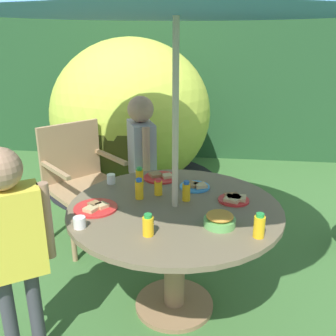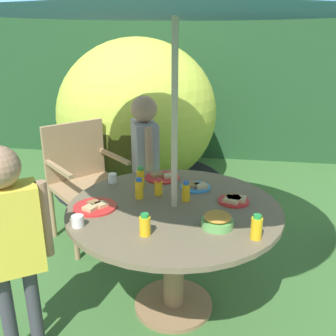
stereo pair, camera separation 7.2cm
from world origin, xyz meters
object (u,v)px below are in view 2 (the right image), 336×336
Objects in this scene: snack_bowl at (217,220)px; cup_far at (78,221)px; child_in_grey_shirt at (145,150)px; juice_bottle_far_right at (158,187)px; wooden_chair at (83,174)px; plate_near_left at (234,200)px; plate_center_front at (162,177)px; juice_bottle_mid_left at (139,189)px; juice_bottle_front_edge at (256,227)px; cup_near at (112,178)px; garden_table at (174,229)px; juice_bottle_back_edge at (186,192)px; child_in_yellow_shirt at (8,231)px; juice_bottle_center_back at (141,177)px; dome_tent at (138,114)px; juice_bottle_far_left at (145,225)px; plate_near_right at (196,186)px; plate_mid_right at (95,207)px.

snack_bowl reaches higher than cup_far.
juice_bottle_far_right is at bearing -3.99° from child_in_grey_shirt.
wooden_chair is 5.23× the size of plate_near_left.
snack_bowl reaches higher than plate_center_front.
juice_bottle_mid_left is 0.47m from cup_far.
juice_bottle_front_edge is 1.97× the size of cup_near.
juice_bottle_back_edge is (0.06, 0.09, 0.21)m from garden_table.
snack_bowl is 0.36m from juice_bottle_back_edge.
garden_table is 0.58m from juice_bottle_front_edge.
cup_far is (-0.34, -0.47, -0.02)m from juice_bottle_far_right.
cup_far reaches higher than garden_table.
child_in_yellow_shirt reaches higher than juice_bottle_back_edge.
juice_bottle_center_back is at bearing 134.06° from garden_table.
dome_tent is at bearing 103.77° from juice_bottle_center_back.
juice_bottle_far_left reaches higher than garden_table.
plate_near_left is 0.29m from juice_bottle_back_edge.
snack_bowl is 1.31× the size of juice_bottle_front_edge.
child_in_grey_shirt is 0.74m from plate_near_right.
juice_bottle_front_edge is (1.16, -2.42, -0.03)m from dome_tent.
juice_bottle_far_left is (0.35, -0.25, 0.04)m from plate_mid_right.
plate_near_left is 0.83m from cup_near.
juice_bottle_back_edge is (-0.29, -0.03, 0.04)m from plate_near_left.
dome_tent reaches higher than child_in_yellow_shirt.
dome_tent is at bearing 97.90° from cup_near.
plate_near_left is (1.23, -0.70, 0.17)m from wooden_chair.
child_in_grey_shirt reaches higher than juice_bottle_back_edge.
juice_bottle_center_back reaches higher than cup_far.
child_in_grey_shirt reaches higher than plate_near_left.
cup_far reaches higher than plate_center_front.
snack_bowl is (0.26, -0.21, 0.19)m from garden_table.
snack_bowl is 1.35× the size of juice_bottle_back_edge.
juice_bottle_mid_left is 0.78m from juice_bottle_front_edge.
cup_far is at bearing -2.02° from child_in_yellow_shirt.
juice_bottle_far_right is (-0.22, -0.14, 0.04)m from plate_near_right.
child_in_yellow_shirt reaches higher than plate_center_front.
cup_far reaches higher than plate_mid_right.
cup_near reaches higher than cup_far.
juice_bottle_back_edge is (0.81, 0.58, 0.01)m from child_in_yellow_shirt.
juice_bottle_center_back is (-0.61, 0.16, 0.05)m from plate_near_left.
cup_near is at bearing -32.43° from child_in_grey_shirt.
juice_bottle_far_left is 1.10× the size of juice_bottle_far_right.
juice_bottle_back_edge is (0.94, -0.73, 0.21)m from wooden_chair.
juice_bottle_far_right is at bearing 175.19° from plate_near_left.
plate_mid_right is at bearing -144.56° from plate_near_right.
cup_near is (-0.56, 0.00, 0.02)m from plate_near_right.
plate_mid_right is at bearing -116.40° from juice_bottle_center_back.
cup_near reaches higher than garden_table.
juice_bottle_back_edge is at bearing 20.21° from plate_mid_right.
snack_bowl is 0.38m from juice_bottle_far_left.
juice_bottle_far_right is (0.33, 0.25, 0.04)m from plate_mid_right.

